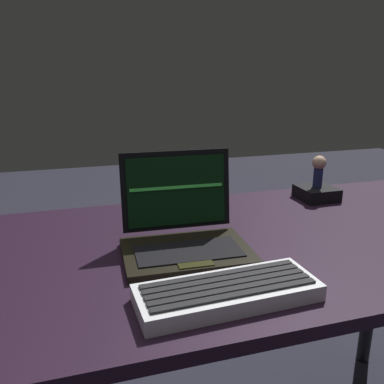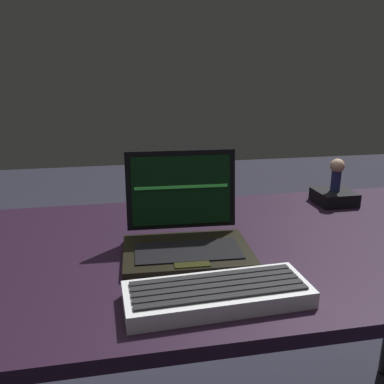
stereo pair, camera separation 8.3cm
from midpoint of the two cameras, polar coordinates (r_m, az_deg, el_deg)
name	(u,v)px [view 1 (the left image)]	position (r m, az deg, el deg)	size (l,w,h in m)	color
desk	(210,274)	(0.98, 0.04, -11.40)	(1.61, 0.69, 0.72)	black
laptop_front	(184,233)	(0.89, -3.83, -5.75)	(0.28, 0.22, 0.21)	black
external_keyboard	(228,292)	(0.72, 1.66, -13.87)	(0.32, 0.13, 0.03)	silver
figurine_stand	(316,193)	(1.29, 15.24, -0.17)	(0.11, 0.11, 0.04)	black
figurine	(319,168)	(1.27, 15.51, 3.16)	(0.04, 0.04, 0.10)	navy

